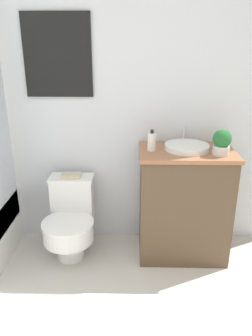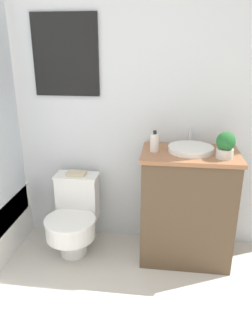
% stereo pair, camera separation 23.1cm
% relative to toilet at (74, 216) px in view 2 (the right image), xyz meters
% --- Properties ---
extents(wall_back, '(3.37, 0.07, 2.50)m').
position_rel_toilet_xyz_m(wall_back, '(0.09, 0.30, 0.94)').
color(wall_back, silver).
rests_on(wall_back, ground_plane).
extents(toilet, '(0.41, 0.55, 0.63)m').
position_rel_toilet_xyz_m(toilet, '(0.00, 0.00, 0.00)').
color(toilet, white).
rests_on(toilet, ground_plane).
extents(vanity, '(0.72, 0.47, 0.90)m').
position_rel_toilet_xyz_m(vanity, '(0.91, 0.03, 0.14)').
color(vanity, brown).
rests_on(vanity, ground_plane).
extents(sink, '(0.34, 0.37, 0.13)m').
position_rel_toilet_xyz_m(sink, '(0.91, 0.05, 0.61)').
color(sink, white).
rests_on(sink, vanity).
extents(soap_bottle, '(0.06, 0.06, 0.16)m').
position_rel_toilet_xyz_m(soap_bottle, '(0.64, 0.02, 0.66)').
color(soap_bottle, silver).
rests_on(soap_bottle, vanity).
extents(potted_plant, '(0.13, 0.13, 0.19)m').
position_rel_toilet_xyz_m(potted_plant, '(1.14, -0.07, 0.68)').
color(potted_plant, beige).
rests_on(potted_plant, vanity).
extents(book_on_tank, '(0.16, 0.11, 0.02)m').
position_rel_toilet_xyz_m(book_on_tank, '(0.00, 0.14, 0.33)').
color(book_on_tank, beige).
rests_on(book_on_tank, toilet).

